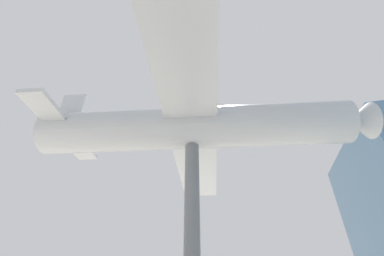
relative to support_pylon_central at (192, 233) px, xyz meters
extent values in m
cylinder|color=slate|center=(0.00, 0.00, 0.00)|extent=(0.55, 0.55, 6.64)
cylinder|color=#B2B7BC|center=(0.00, 0.00, 4.21)|extent=(3.72, 12.93, 1.78)
cube|color=#B2B7BC|center=(0.00, 0.00, 4.21)|extent=(16.53, 4.60, 0.18)
cube|color=#B2B7BC|center=(0.86, -5.57, 4.35)|extent=(5.34, 1.79, 0.18)
cube|color=#B2B7BC|center=(0.86, -5.57, 5.38)|extent=(0.35, 1.11, 1.98)
cone|color=#B2B7BC|center=(-1.05, 6.77, 4.21)|extent=(1.64, 1.12, 1.52)
sphere|color=black|center=(-1.14, 7.40, 4.21)|extent=(0.44, 0.44, 0.44)
camera|label=1|loc=(8.79, 2.02, -1.88)|focal=24.00mm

